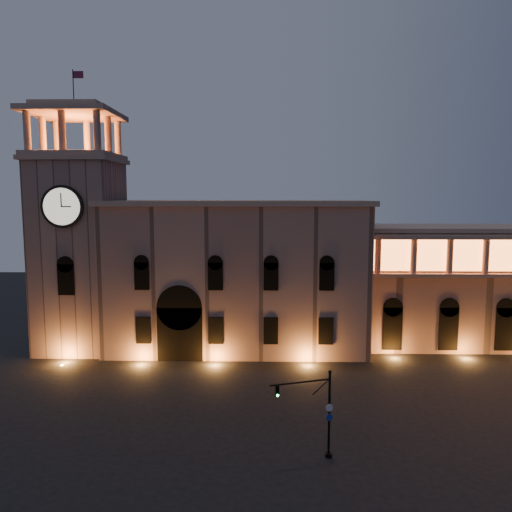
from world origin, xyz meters
name	(u,v)px	position (x,y,z in m)	size (l,w,h in m)	color
ground	(247,429)	(0.00, 0.00, 0.00)	(160.00, 160.00, 0.00)	black
government_building	(236,274)	(-2.08, 21.93, 8.77)	(30.80, 12.80, 17.60)	#8F695D
clock_tower	(80,244)	(-20.50, 20.98, 12.50)	(9.80, 9.80, 32.40)	#8F695D
traffic_light	(319,413)	(5.09, -4.38, 3.30)	(4.41, 1.57, 6.28)	black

